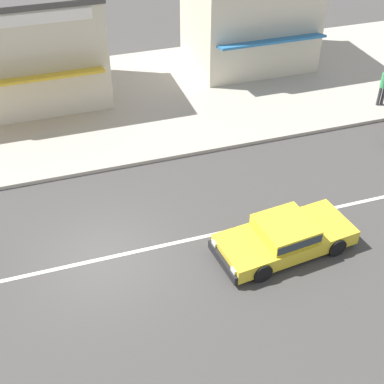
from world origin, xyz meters
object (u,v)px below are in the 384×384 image
(pedestrian_near_clock, at_px, (384,84))
(shopfront_corner_warung, at_px, (22,47))
(sedan_yellow_2, at_px, (285,236))
(shopfront_mid_block, at_px, (250,10))

(pedestrian_near_clock, distance_m, shopfront_corner_warung, 15.65)
(sedan_yellow_2, height_order, shopfront_mid_block, shopfront_mid_block)
(pedestrian_near_clock, height_order, shopfront_corner_warung, shopfront_corner_warung)
(sedan_yellow_2, bearing_deg, shopfront_corner_warung, 118.24)
(pedestrian_near_clock, xyz_separation_m, shopfront_mid_block, (-3.82, 6.16, 1.60))
(pedestrian_near_clock, relative_size, shopfront_corner_warung, 0.25)
(pedestrian_near_clock, bearing_deg, shopfront_mid_block, 121.83)
(pedestrian_near_clock, xyz_separation_m, shopfront_corner_warung, (-14.62, 5.39, 1.41))
(sedan_yellow_2, xyz_separation_m, pedestrian_near_clock, (8.01, 6.94, 0.62))
(shopfront_corner_warung, height_order, shopfront_mid_block, shopfront_mid_block)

